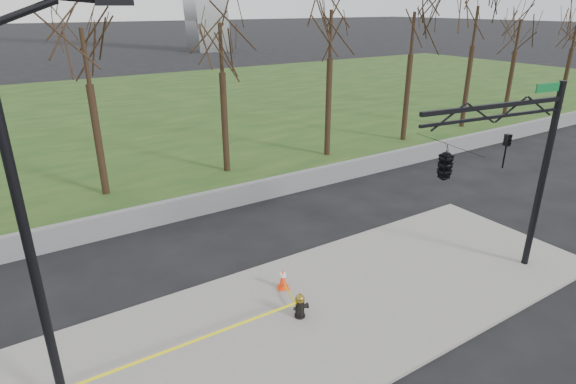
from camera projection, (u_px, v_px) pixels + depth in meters
ground at (324, 311)px, 13.16m from camera, size 500.00×500.00×0.00m
sidewalk at (324, 310)px, 13.14m from camera, size 18.00×6.00×0.10m
grass_strip at (91, 115)px, 36.52m from camera, size 120.00×40.00×0.06m
guardrail at (206, 203)px, 19.23m from camera, size 60.00×0.30×0.90m
tree_row at (278, 82)px, 23.93m from camera, size 57.98×4.00×8.65m
fire_hydrant at (300, 306)px, 12.66m from camera, size 0.46×0.30×0.74m
traffic_cone at (283, 279)px, 13.95m from camera, size 0.42×0.42×0.64m
street_light at (34, 207)px, 8.26m from camera, size 2.37×0.63×8.21m
traffic_signal_mast at (468, 158)px, 12.66m from camera, size 5.06×2.53×6.00m
caution_tape at (218, 330)px, 11.59m from camera, size 6.26×1.42×0.39m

